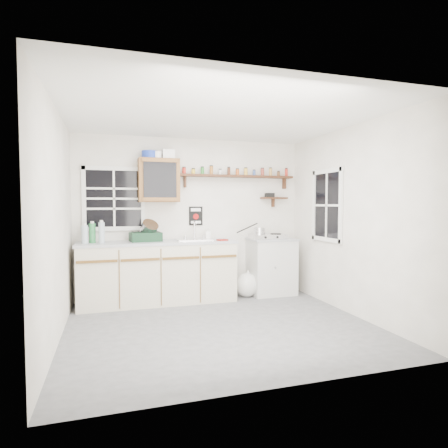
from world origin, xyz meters
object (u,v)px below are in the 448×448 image
Objects in this scene: main_cabinet at (158,272)px; dish_rack at (147,234)px; upper_cabinet at (159,180)px; spice_shelf at (237,176)px; right_cabinet at (271,266)px; hotplate at (268,236)px.

dish_rack is at bearing 162.43° from main_cabinet.
dish_rack is (-0.20, -0.09, -0.80)m from upper_cabinet.
dish_rack reaches higher than main_cabinet.
right_cabinet is at bearing -19.45° from spice_shelf.
hotplate is (0.45, -0.21, -0.98)m from spice_shelf.
spice_shelf is (-0.53, 0.19, 1.48)m from right_cabinet.
spice_shelf is (1.30, 0.21, 1.47)m from main_cabinet.
right_cabinet is 2.26m from upper_cabinet.
upper_cabinet is 1.12× the size of hotplate.
upper_cabinet is at bearing 19.06° from dish_rack.
hotplate is (1.72, -0.14, -0.88)m from upper_cabinet.
main_cabinet is 2.54× the size of right_cabinet.
dish_rack is at bearing -154.88° from upper_cabinet.
upper_cabinet is (-1.80, 0.12, 1.37)m from right_cabinet.
hotplate is (1.76, 0.01, 0.49)m from main_cabinet.
upper_cabinet is 0.83m from dish_rack.
upper_cabinet is 0.34× the size of spice_shelf.
main_cabinet is 1.98m from spice_shelf.
dish_rack is at bearing -173.71° from spice_shelf.
main_cabinet is 4.89× the size of dish_rack.
upper_cabinet is at bearing -176.88° from spice_shelf.
dish_rack is (-0.16, 0.05, 0.56)m from main_cabinet.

